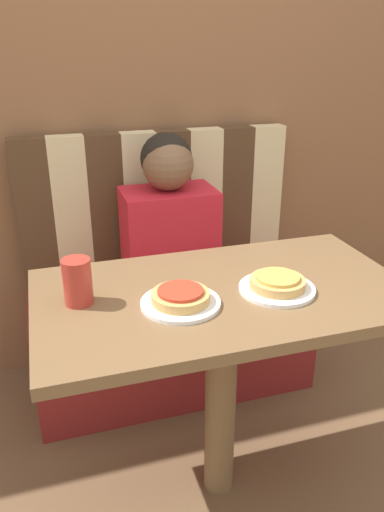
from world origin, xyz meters
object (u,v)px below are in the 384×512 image
(plate_left, at_px, (181,303))
(pizza_left, at_px, (180,296))
(drinking_cup, at_px, (78,282))
(plate_right, at_px, (277,289))
(person, at_px, (169,219))
(pizza_right, at_px, (277,282))

(plate_left, xyz_separation_m, pizza_left, (0.00, 0.00, 0.02))
(pizza_left, height_order, drinking_cup, drinking_cup)
(plate_left, height_order, plate_right, same)
(person, height_order, pizza_left, person)
(drinking_cup, bearing_deg, pizza_right, -9.68)
(pizza_right, bearing_deg, drinking_cup, 170.32)
(pizza_right, relative_size, drinking_cup, 1.23)
(plate_left, relative_size, plate_right, 1.00)
(plate_left, bearing_deg, person, 77.98)
(drinking_cup, bearing_deg, plate_left, -19.72)
(plate_right, height_order, drinking_cup, drinking_cup)
(plate_left, bearing_deg, pizza_right, 0.00)
(pizza_right, bearing_deg, person, 102.02)
(plate_right, distance_m, drinking_cup, 0.56)
(plate_right, relative_size, pizza_left, 1.38)
(drinking_cup, bearing_deg, pizza_left, -19.72)
(plate_left, xyz_separation_m, plate_right, (0.29, 0.00, 0.00))
(person, xyz_separation_m, pizza_left, (-0.15, -0.68, 0.02))
(person, distance_m, pizza_left, 0.70)
(pizza_left, relative_size, drinking_cup, 1.23)
(person, height_order, drinking_cup, person)
(person, distance_m, plate_left, 0.70)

